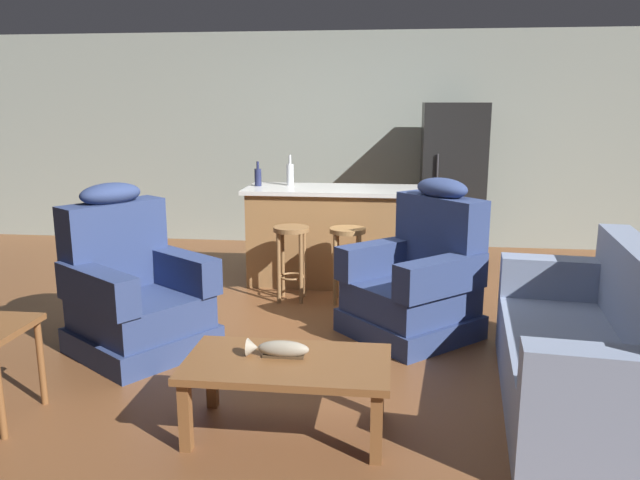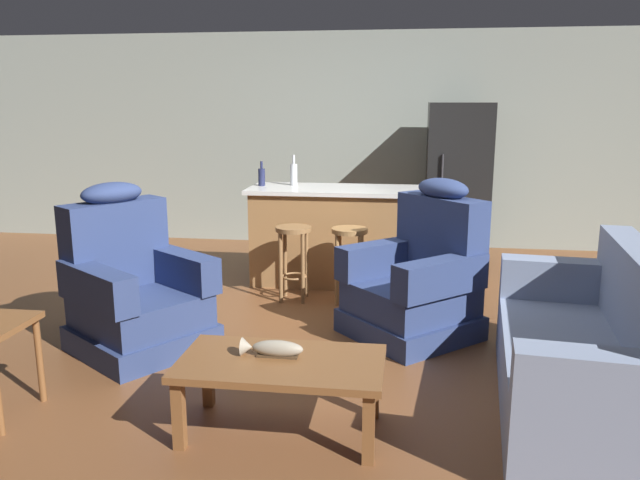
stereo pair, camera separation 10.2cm
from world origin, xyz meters
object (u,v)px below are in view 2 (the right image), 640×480
couch (591,357)px  bar_stool_right (349,251)px  recliner_near_island (419,281)px  kitchen_island (341,235)px  coffee_table (281,370)px  recliner_near_lamp (134,291)px  bottle_short_amber (262,177)px  refrigerator (457,182)px  bar_stool_left (294,249)px  fish_figurine (272,349)px  bottle_tall_green (294,174)px

couch → bar_stool_right: couch is taller
recliner_near_island → kitchen_island: size_ratio=0.67×
coffee_table → couch: (1.71, 0.47, -0.02)m
recliner_near_lamp → recliner_near_island: (2.05, 0.56, 0.00)m
bottle_short_amber → refrigerator: bearing=30.1°
coffee_table → recliner_near_lamp: 1.67m
bar_stool_right → kitchen_island: bearing=103.1°
recliner_near_island → recliner_near_lamp: bearing=-27.4°
bar_stool_left → refrigerator: bearing=49.6°
fish_figurine → kitchen_island: (0.06, 2.89, 0.02)m
coffee_table → bar_stool_right: bar_stool_right is taller
bar_stool_right → bottle_tall_green: bottle_tall_green is taller
coffee_table → bar_stool_left: bar_stool_left is taller
bar_stool_right → bottle_tall_green: 1.16m
bar_stool_left → refrigerator: 2.44m
fish_figurine → couch: size_ratio=0.17×
recliner_near_lamp → refrigerator: (2.50, 3.09, 0.46)m
fish_figurine → recliner_near_lamp: recliner_near_lamp is taller
couch → bar_stool_left: (-2.07, 1.84, 0.13)m
recliner_near_island → bottle_tall_green: 2.02m
couch → recliner_near_lamp: 3.07m
kitchen_island → bottle_tall_green: bottle_tall_green is taller
kitchen_island → refrigerator: refrigerator is taller
fish_figurine → refrigerator: 4.30m
refrigerator → recliner_near_lamp: bearing=-129.0°
recliner_near_island → bar_stool_left: (-1.11, 0.70, 0.05)m
couch → recliner_near_island: bearing=-43.7°
bottle_tall_green → couch: bearing=-49.7°
fish_figurine → refrigerator: size_ratio=0.19×
recliner_near_lamp → kitchen_island: recliner_near_lamp is taller
fish_figurine → couch: 1.83m
recliner_near_lamp → recliner_near_island: bearing=50.6°
bar_stool_left → refrigerator: refrigerator is taller
recliner_near_island → bar_stool_right: size_ratio=1.76×
recliner_near_lamp → kitchen_island: size_ratio=0.67×
couch → bottle_short_amber: size_ratio=8.13×
couch → recliner_near_lamp: (-3.02, 0.58, 0.08)m
recliner_near_lamp → refrigerator: refrigerator is taller
recliner_near_island → bar_stool_left: recliner_near_island is taller
bottle_tall_green → bar_stool_right: bearing=-50.1°
coffee_table → kitchen_island: kitchen_island is taller
coffee_table → bottle_short_amber: bearing=104.9°
bottle_tall_green → bottle_short_amber: bearing=-164.4°
recliner_near_island → fish_figurine: bearing=19.9°
coffee_table → bottle_tall_green: bottle_tall_green is taller
coffee_table → bottle_short_amber: size_ratio=4.52×
coffee_table → refrigerator: 4.34m
couch → bar_stool_right: (-1.56, 1.84, 0.13)m
recliner_near_island → bottle_tall_green: bearing=-92.3°
refrigerator → bottle_tall_green: refrigerator is taller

